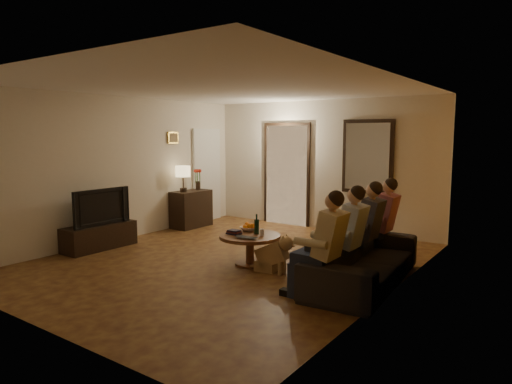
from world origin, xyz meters
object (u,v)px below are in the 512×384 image
Objects in this scene: dresser at (191,209)px; person_a at (325,251)px; person_b at (347,241)px; dog at (272,253)px; laptop at (244,238)px; tv_stand at (99,236)px; wine_bottle at (257,224)px; coffee_table at (250,250)px; bowl at (249,229)px; person_c at (365,233)px; table_lamp at (183,179)px; sofa at (363,258)px; person_d at (381,225)px; tv at (98,207)px.

dresser is 4.80m from person_a.
dresser is at bearing 158.55° from person_b.
laptop is at bearing -161.26° from dog.
person_b is (4.23, 0.58, 0.39)m from tv_stand.
laptop is at bearing 163.50° from person_a.
wine_bottle is (-1.54, 0.22, 0.01)m from person_b.
wine_bottle is (0.05, 0.10, 0.38)m from coffee_table.
person_c is at bearing 8.33° from bowl.
dresser is at bearing 90.00° from table_lamp.
dog is at bearing -151.44° from person_c.
person_b reaches higher than sofa.
person_d is at bearing 90.00° from person_a.
laptop is (0.10, -0.28, 0.24)m from coffee_table.
sofa is 0.94m from person_a.
person_a reaches higher than wine_bottle.
dresser is 4.26m from person_d.
person_b reaches higher than dresser.
dresser is 1.52× the size of dog.
coffee_table is at bearing 155.59° from person_a.
coffee_table is at bearing -145.82° from person_d.
table_lamp is 4.49m from person_b.
tv is at bearing 179.68° from person_a.
dresser is 1.58× the size of table_lamp.
laptop is (-1.49, -0.76, -0.14)m from person_c.
coffee_table is at bearing 175.64° from person_b.
person_c is at bearing 16.78° from coffee_table.
coffee_table is at bearing -26.57° from table_lamp.
laptop is at bearing -82.50° from wine_bottle.
person_b is 1.00× the size of person_c.
person_d is at bearing 22.79° from tv_stand.
person_a is 1.33× the size of coffee_table.
wine_bottle is at bearing -24.40° from table_lamp.
laptop is (-1.59, -0.46, 0.13)m from sofa.
coffee_table is at bearing 90.99° from sofa.
laptop is at bearing -81.33° from tv.
tv_stand is 0.51m from tv.
bowl reaches higher than tv_stand.
person_b reaches higher than laptop.
person_c reaches higher than wine_bottle.
tv_stand is 4.78× the size of bowl.
person_b is at bearing 2.84° from laptop.
tv_stand is (0.00, -2.24, -0.17)m from dresser.
table_lamp is 4.53m from sofa.
dresser is at bearing 165.91° from person_c.
dresser reaches higher than laptop.
wine_bottle reaches higher than sofa.
tv is 1.89× the size of dog.
person_b is at bearing -4.36° from coffee_table.
tv is at bearing -90.00° from dresser.
sofa is 1.25m from dog.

